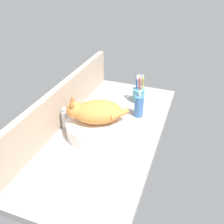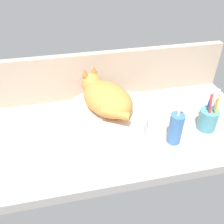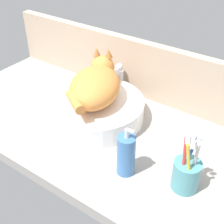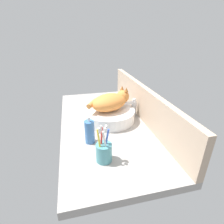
% 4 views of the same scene
% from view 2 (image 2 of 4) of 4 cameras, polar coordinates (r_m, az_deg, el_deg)
% --- Properties ---
extents(ground_plane, '(1.21, 0.58, 0.04)m').
position_cam_2_polar(ground_plane, '(1.07, 0.55, -4.50)').
color(ground_plane, '#9E9993').
extents(backsplash_panel, '(1.21, 0.04, 0.23)m').
position_cam_2_polar(backsplash_panel, '(1.22, -2.24, 8.56)').
color(backsplash_panel, tan).
rests_on(backsplash_panel, ground_plane).
extents(sink_basin, '(0.35, 0.35, 0.08)m').
position_cam_2_polar(sink_basin, '(1.06, -1.01, -1.09)').
color(sink_basin, white).
rests_on(sink_basin, ground_plane).
extents(cat, '(0.26, 0.31, 0.14)m').
position_cam_2_polar(cat, '(1.01, -1.55, 3.54)').
color(cat, orange).
rests_on(cat, sink_basin).
extents(faucet, '(0.04, 0.12, 0.14)m').
position_cam_2_polar(faucet, '(1.18, -3.92, 5.27)').
color(faucet, silver).
rests_on(faucet, ground_plane).
extents(soap_dispenser, '(0.05, 0.05, 0.16)m').
position_cam_2_polar(soap_dispenser, '(0.99, 14.34, -3.62)').
color(soap_dispenser, '#3F72B2').
rests_on(soap_dispenser, ground_plane).
extents(toothbrush_cup, '(0.08, 0.08, 0.19)m').
position_cam_2_polar(toothbrush_cup, '(1.10, 21.11, -1.38)').
color(toothbrush_cup, teal).
rests_on(toothbrush_cup, ground_plane).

